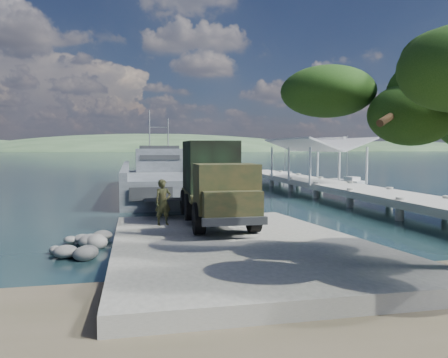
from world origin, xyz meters
TOP-DOWN VIEW (x-y plane):
  - ground at (0.00, 0.00)m, footprint 1400.00×1400.00m
  - boat_ramp at (0.00, -1.00)m, footprint 10.00×18.00m
  - shoreline_rocks at (-6.20, 0.50)m, footprint 3.20×5.60m
  - distant_headlands at (50.00, 560.00)m, footprint 1000.00×240.00m
  - pier at (13.00, 18.77)m, footprint 6.40×44.00m
  - landing_craft at (-0.93, 23.87)m, footprint 8.17×31.89m
  - military_truck at (-0.01, 3.14)m, footprint 3.17×9.13m
  - soldier at (-2.88, 0.36)m, footprint 0.85×0.67m
  - sailboat_near at (20.40, 27.33)m, footprint 2.55×5.06m
  - sailboat_far at (17.34, 39.85)m, footprint 1.61×4.77m

SIDE VIEW (x-z plane):
  - ground at x=0.00m, z-range 0.00..0.00m
  - shoreline_rocks at x=-6.20m, z-range -0.45..0.45m
  - distant_headlands at x=50.00m, z-range -24.00..24.00m
  - boat_ramp at x=0.00m, z-range 0.00..0.50m
  - sailboat_far at x=17.34m, z-range -2.56..3.17m
  - sailboat_near at x=20.40m, z-range -2.65..3.28m
  - landing_craft at x=-0.93m, z-range -3.95..5.50m
  - soldier at x=-2.88m, z-range 0.50..2.54m
  - pier at x=13.00m, z-range -1.45..4.65m
  - military_truck at x=-0.01m, z-range 0.49..4.68m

